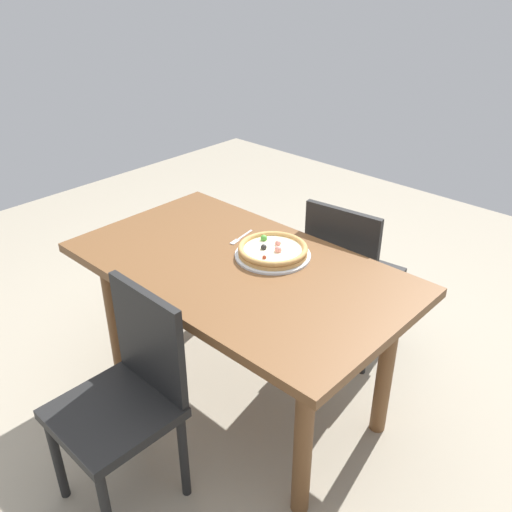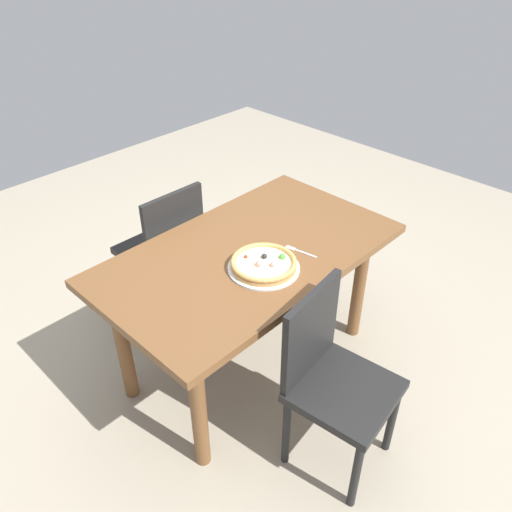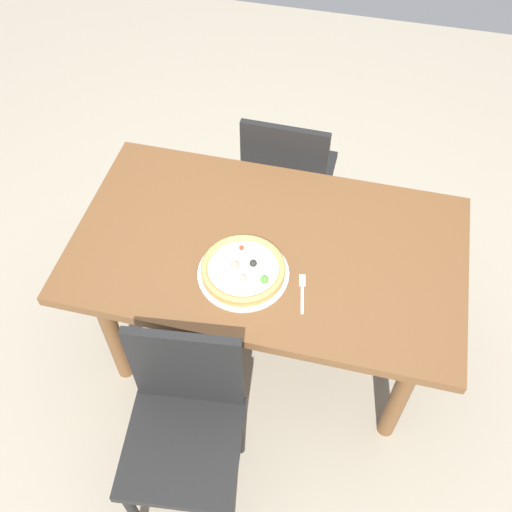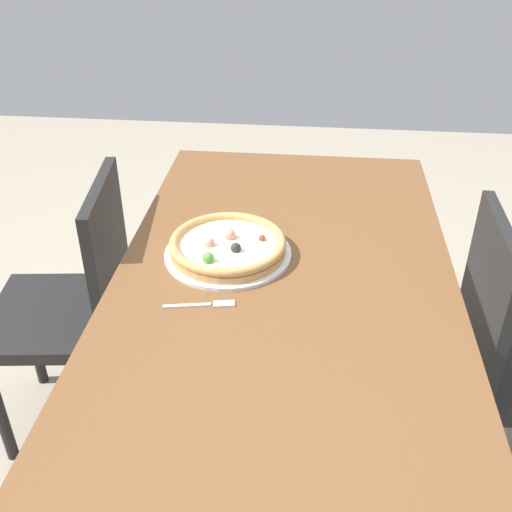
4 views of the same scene
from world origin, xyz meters
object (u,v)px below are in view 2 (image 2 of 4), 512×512
chair_far (165,248)px  plate (264,268)px  dining_table (249,268)px  pizza (264,263)px  fork (298,251)px  chair_near (332,376)px

chair_far → plate: bearing=-90.0°
plate → dining_table: bearing=69.5°
pizza → plate: bearing=157.8°
plate → pizza: bearing=-22.2°
chair_far → pizza: bearing=-90.0°
pizza → fork: bearing=-5.6°
chair_near → pizza: size_ratio=2.91×
dining_table → chair_far: chair_far is taller
chair_near → pizza: (0.09, 0.48, 0.29)m
dining_table → pizza: bearing=-110.4°
dining_table → fork: size_ratio=8.82×
dining_table → fork: (0.16, -0.17, 0.10)m
chair_far → plate: (-0.01, -0.78, 0.27)m
chair_far → plate: chair_far is taller
chair_far → chair_near: bearing=-93.8°
fork → dining_table: bearing=32.6°
chair_near → plate: (0.09, 0.48, 0.27)m
pizza → fork: pizza is taller
chair_near → plate: bearing=-107.5°
dining_table → pizza: 0.21m
dining_table → fork: fork is taller
chair_near → chair_far: 1.27m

